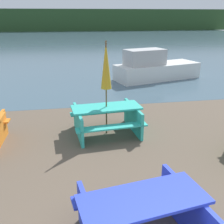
{
  "coord_description": "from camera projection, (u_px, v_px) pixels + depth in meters",
  "views": [
    {
      "loc": [
        -0.99,
        -1.39,
        2.94
      ],
      "look_at": [
        -0.04,
        4.14,
        0.85
      ],
      "focal_mm": 42.0,
      "sensor_mm": 36.0,
      "label": 1
    }
  ],
  "objects": [
    {
      "name": "boat",
      "position": [
        154.0,
        68.0,
        12.55
      ],
      "size": [
        4.37,
        2.47,
        1.45
      ],
      "rotation": [
        0.0,
        0.0,
        0.27
      ],
      "color": "silver",
      "rests_on": "water"
    },
    {
      "name": "umbrella_gold",
      "position": [
        106.0,
        66.0,
        6.31
      ],
      "size": [
        0.26,
        0.26,
        2.37
      ],
      "color": "brown",
      "rests_on": "ground_plane"
    },
    {
      "name": "water",
      "position": [
        74.0,
        40.0,
        32.05
      ],
      "size": [
        60.0,
        50.0,
        0.0
      ],
      "color": "#425B6B",
      "rests_on": "ground_plane"
    },
    {
      "name": "far_treeline",
      "position": [
        70.0,
        20.0,
        49.82
      ],
      "size": [
        80.0,
        1.6,
        4.0
      ],
      "color": "#284723",
      "rests_on": "water"
    },
    {
      "name": "picnic_table_blue",
      "position": [
        143.0,
        216.0,
        3.45
      ],
      "size": [
        1.87,
        1.63,
        0.74
      ],
      "rotation": [
        0.0,
        0.0,
        0.16
      ],
      "color": "blue",
      "rests_on": "ground_plane"
    },
    {
      "name": "picnic_table_teal",
      "position": [
        106.0,
        117.0,
        6.78
      ],
      "size": [
        1.86,
        1.53,
        0.74
      ],
      "rotation": [
        0.0,
        0.0,
        0.09
      ],
      "color": "#33B7A8",
      "rests_on": "ground_plane"
    }
  ]
}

